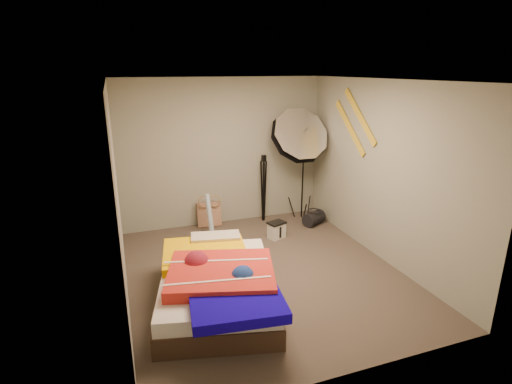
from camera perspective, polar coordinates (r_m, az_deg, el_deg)
name	(u,v)px	position (r m, az deg, el deg)	size (l,w,h in m)	color
floor	(264,272)	(5.48, 1.14, -11.42)	(4.00, 4.00, 0.00)	#4F443B
ceiling	(265,80)	(4.81, 1.33, 15.70)	(4.00, 4.00, 0.00)	silver
wall_back	(223,153)	(6.85, -4.74, 5.60)	(3.50, 3.50, 0.00)	gray
wall_front	(353,248)	(3.33, 13.66, -7.84)	(3.50, 3.50, 0.00)	gray
wall_left	(118,198)	(4.70, -19.15, -0.82)	(4.00, 4.00, 0.00)	gray
wall_right	(382,172)	(5.84, 17.52, 2.78)	(4.00, 4.00, 0.00)	gray
tote_bag	(209,214)	(6.98, -6.72, -3.17)	(0.41, 0.12, 0.41)	tan
wrapping_roll	(210,215)	(6.58, -6.64, -3.22)	(0.08, 0.08, 0.68)	#69A0D1
camera_case	(277,231)	(6.47, 2.95, -5.53)	(0.25, 0.18, 0.25)	silver
duffel_bag	(314,218)	(7.07, 8.27, -3.72)	(0.24, 0.24, 0.39)	black
wall_stripe_upper	(360,116)	(6.18, 14.62, 10.41)	(0.02, 1.10, 0.10)	gold
wall_stripe_lower	(350,128)	(6.42, 13.24, 8.94)	(0.02, 1.10, 0.10)	gold
bed	(218,283)	(4.72, -5.50, -12.86)	(1.65, 2.16, 0.54)	#3F2C20
photo_umbrella	(298,137)	(6.87, 6.04, 7.81)	(1.22, 0.93, 2.11)	black
camera_tripod	(264,184)	(7.02, 1.11, 1.21)	(0.08, 0.08, 1.20)	black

